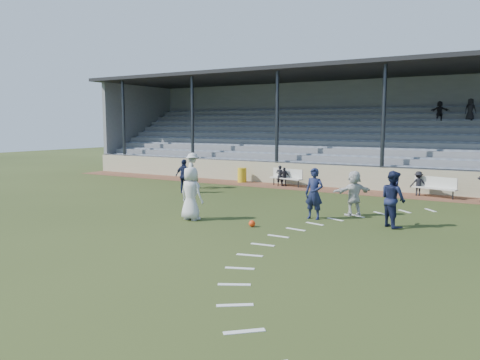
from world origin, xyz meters
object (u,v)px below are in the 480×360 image
bench_right (435,185)px  football (252,224)px  bench_left (287,176)px  player_navy_lead (314,194)px  player_white_lead (191,193)px  trash_bin (242,175)px

bench_right → football: (-4.22, -9.84, -0.47)m
bench_left → football: size_ratio=9.25×
bench_left → player_navy_lead: 8.97m
bench_right → player_white_lead: bearing=-109.0°
bench_left → player_navy_lead: player_navy_lead is taller
bench_right → bench_left: bearing=-165.8°
football → player_navy_lead: bearing=61.0°
bench_right → player_white_lead: (-6.66, -9.93, 0.37)m
football → player_white_lead: 2.58m
trash_bin → football: trash_bin is taller
bench_left → trash_bin: size_ratio=2.42×
trash_bin → player_navy_lead: (7.64, -7.84, 0.48)m
player_white_lead → trash_bin: bearing=-64.3°
bench_right → player_navy_lead: bearing=-96.5°
bench_left → trash_bin: bearing=-170.9°
bench_left → football: bearing=-58.4°
trash_bin → player_white_lead: size_ratio=0.44×
football → player_navy_lead: size_ratio=0.12×
bench_left → player_navy_lead: bearing=-45.9°
bench_left → bench_right: size_ratio=1.00×
football → player_navy_lead: player_navy_lead is taller
bench_right → football: bench_right is taller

